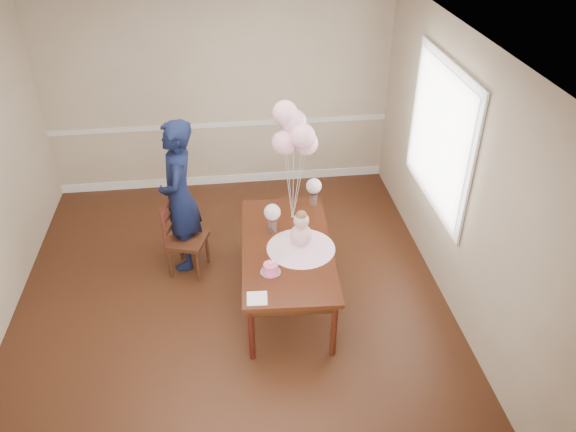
% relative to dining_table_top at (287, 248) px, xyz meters
% --- Properties ---
extents(floor, '(4.50, 5.00, 0.00)m').
position_rel_dining_table_top_xyz_m(floor, '(-0.59, 0.02, -0.65)').
color(floor, black).
rests_on(floor, ground).
extents(ceiling, '(4.50, 5.00, 0.02)m').
position_rel_dining_table_top_xyz_m(ceiling, '(-0.59, 0.02, 2.05)').
color(ceiling, silver).
rests_on(ceiling, wall_back).
extents(wall_back, '(4.50, 0.02, 2.70)m').
position_rel_dining_table_top_xyz_m(wall_back, '(-0.59, 2.52, 0.70)').
color(wall_back, tan).
rests_on(wall_back, floor).
extents(wall_front, '(4.50, 0.02, 2.70)m').
position_rel_dining_table_top_xyz_m(wall_front, '(-0.59, -2.48, 0.70)').
color(wall_front, tan).
rests_on(wall_front, floor).
extents(wall_right, '(0.02, 5.00, 2.70)m').
position_rel_dining_table_top_xyz_m(wall_right, '(1.66, 0.02, 0.70)').
color(wall_right, tan).
rests_on(wall_right, floor).
extents(chair_rail_trim, '(4.50, 0.02, 0.07)m').
position_rel_dining_table_top_xyz_m(chair_rail_trim, '(-0.59, 2.51, 0.25)').
color(chair_rail_trim, silver).
rests_on(chair_rail_trim, wall_back).
extents(baseboard_trim, '(4.50, 0.02, 0.12)m').
position_rel_dining_table_top_xyz_m(baseboard_trim, '(-0.59, 2.51, -0.59)').
color(baseboard_trim, white).
rests_on(baseboard_trim, floor).
extents(window_frame, '(0.02, 1.66, 1.56)m').
position_rel_dining_table_top_xyz_m(window_frame, '(1.64, 0.52, 0.90)').
color(window_frame, white).
rests_on(window_frame, wall_right).
extents(window_blinds, '(0.01, 1.50, 1.40)m').
position_rel_dining_table_top_xyz_m(window_blinds, '(1.62, 0.52, 0.90)').
color(window_blinds, silver).
rests_on(window_blinds, wall_right).
extents(dining_table_top, '(1.01, 1.85, 0.05)m').
position_rel_dining_table_top_xyz_m(dining_table_top, '(0.00, 0.00, 0.00)').
color(dining_table_top, black).
rests_on(dining_table_top, table_leg_fl).
extents(table_apron, '(0.91, 1.76, 0.09)m').
position_rel_dining_table_top_xyz_m(table_apron, '(0.00, 0.00, -0.07)').
color(table_apron, black).
rests_on(table_apron, table_leg_fl).
extents(table_leg_fl, '(0.07, 0.07, 0.63)m').
position_rel_dining_table_top_xyz_m(table_leg_fl, '(-0.43, -0.80, -0.34)').
color(table_leg_fl, black).
rests_on(table_leg_fl, floor).
extents(table_leg_fr, '(0.07, 0.07, 0.63)m').
position_rel_dining_table_top_xyz_m(table_leg_fr, '(0.33, -0.85, -0.34)').
color(table_leg_fr, black).
rests_on(table_leg_fr, floor).
extents(table_leg_bl, '(0.07, 0.07, 0.63)m').
position_rel_dining_table_top_xyz_m(table_leg_bl, '(-0.33, 0.85, -0.34)').
color(table_leg_bl, black).
rests_on(table_leg_bl, floor).
extents(table_leg_br, '(0.07, 0.07, 0.63)m').
position_rel_dining_table_top_xyz_m(table_leg_br, '(0.43, 0.80, -0.34)').
color(table_leg_br, black).
rests_on(table_leg_br, floor).
extents(baby_skirt, '(0.72, 0.72, 0.09)m').
position_rel_dining_table_top_xyz_m(baby_skirt, '(0.13, -0.05, 0.07)').
color(baby_skirt, '#FFBBDA').
rests_on(baby_skirt, dining_table_top).
extents(baby_torso, '(0.22, 0.22, 0.22)m').
position_rel_dining_table_top_xyz_m(baby_torso, '(0.13, -0.05, 0.18)').
color(baby_torso, '#E892C2').
rests_on(baby_torso, baby_skirt).
extents(baby_head, '(0.15, 0.15, 0.15)m').
position_rel_dining_table_top_xyz_m(baby_head, '(0.13, -0.05, 0.36)').
color(baby_head, '#D19F90').
rests_on(baby_head, baby_torso).
extents(baby_hair, '(0.11, 0.11, 0.11)m').
position_rel_dining_table_top_xyz_m(baby_hair, '(0.13, -0.05, 0.41)').
color(baby_hair, brown).
rests_on(baby_hair, baby_head).
extents(cake_platter, '(0.21, 0.21, 0.01)m').
position_rel_dining_table_top_xyz_m(cake_platter, '(-0.20, -0.39, 0.03)').
color(cake_platter, silver).
rests_on(cake_platter, dining_table_top).
extents(birthday_cake, '(0.14, 0.14, 0.09)m').
position_rel_dining_table_top_xyz_m(birthday_cake, '(-0.20, -0.39, 0.07)').
color(birthday_cake, '#F74E90').
rests_on(birthday_cake, cake_platter).
extents(cake_flower_a, '(0.03, 0.03, 0.03)m').
position_rel_dining_table_top_xyz_m(cake_flower_a, '(-0.20, -0.39, 0.13)').
color(cake_flower_a, white).
rests_on(cake_flower_a, birthday_cake).
extents(cake_flower_b, '(0.03, 0.03, 0.03)m').
position_rel_dining_table_top_xyz_m(cake_flower_b, '(-0.18, -0.38, 0.13)').
color(cake_flower_b, white).
rests_on(cake_flower_b, birthday_cake).
extents(rose_vase_near, '(0.10, 0.10, 0.14)m').
position_rel_dining_table_top_xyz_m(rose_vase_near, '(-0.12, 0.28, 0.09)').
color(rose_vase_near, silver).
rests_on(rose_vase_near, dining_table_top).
extents(roses_near, '(0.17, 0.17, 0.17)m').
position_rel_dining_table_top_xyz_m(roses_near, '(-0.12, 0.28, 0.26)').
color(roses_near, beige).
rests_on(roses_near, rose_vase_near).
extents(rose_vase_far, '(0.10, 0.10, 0.14)m').
position_rel_dining_table_top_xyz_m(rose_vase_far, '(0.39, 0.74, 0.09)').
color(rose_vase_far, white).
rests_on(rose_vase_far, dining_table_top).
extents(roses_far, '(0.17, 0.17, 0.17)m').
position_rel_dining_table_top_xyz_m(roses_far, '(0.39, 0.74, 0.26)').
color(roses_far, white).
rests_on(roses_far, rose_vase_far).
extents(napkin, '(0.19, 0.19, 0.01)m').
position_rel_dining_table_top_xyz_m(napkin, '(-0.36, -0.75, 0.03)').
color(napkin, white).
rests_on(napkin, dining_table_top).
extents(balloon_weight, '(0.04, 0.04, 0.02)m').
position_rel_dining_table_top_xyz_m(balloon_weight, '(0.12, 0.49, 0.03)').
color(balloon_weight, '#B8B9BD').
rests_on(balloon_weight, dining_table_top).
extents(balloon_a, '(0.25, 0.25, 0.25)m').
position_rel_dining_table_top_xyz_m(balloon_a, '(0.03, 0.49, 0.92)').
color(balloon_a, '#EDA8B6').
rests_on(balloon_a, balloon_ribbon_a).
extents(balloon_b, '(0.25, 0.25, 0.25)m').
position_rel_dining_table_top_xyz_m(balloon_b, '(0.21, 0.44, 1.01)').
color(balloon_b, '#F7AFC9').
rests_on(balloon_b, balloon_ribbon_b).
extents(balloon_c, '(0.25, 0.25, 0.25)m').
position_rel_dining_table_top_xyz_m(balloon_c, '(0.14, 0.58, 1.10)').
color(balloon_c, '#E1A0C1').
rests_on(balloon_c, balloon_ribbon_c).
extents(balloon_d, '(0.25, 0.25, 0.25)m').
position_rel_dining_table_top_xyz_m(balloon_d, '(0.05, 0.60, 1.19)').
color(balloon_d, '#FFB4CB').
rests_on(balloon_d, balloon_ribbon_d).
extents(balloon_e, '(0.25, 0.25, 0.25)m').
position_rel_dining_table_top_xyz_m(balloon_e, '(0.26, 0.55, 0.88)').
color(balloon_e, '#FFB4C8').
rests_on(balloon_e, balloon_ribbon_e).
extents(balloon_ribbon_a, '(0.08, 0.01, 0.75)m').
position_rel_dining_table_top_xyz_m(balloon_ribbon_a, '(0.07, 0.49, 0.41)').
color(balloon_ribbon_a, white).
rests_on(balloon_ribbon_a, balloon_weight).
extents(balloon_ribbon_b, '(0.09, 0.05, 0.84)m').
position_rel_dining_table_top_xyz_m(balloon_ribbon_b, '(0.16, 0.46, 0.45)').
color(balloon_ribbon_b, white).
rests_on(balloon_ribbon_b, balloon_weight).
extents(balloon_ribbon_c, '(0.02, 0.08, 0.93)m').
position_rel_dining_table_top_xyz_m(balloon_ribbon_c, '(0.13, 0.53, 0.50)').
color(balloon_ribbon_c, white).
rests_on(balloon_ribbon_c, balloon_weight).
extents(balloon_ribbon_d, '(0.07, 0.10, 1.02)m').
position_rel_dining_table_top_xyz_m(balloon_ribbon_d, '(0.09, 0.55, 0.54)').
color(balloon_ribbon_d, silver).
rests_on(balloon_ribbon_d, balloon_weight).
extents(balloon_ribbon_e, '(0.13, 0.06, 0.70)m').
position_rel_dining_table_top_xyz_m(balloon_ribbon_e, '(0.19, 0.52, 0.39)').
color(balloon_ribbon_e, silver).
rests_on(balloon_ribbon_e, balloon_weight).
extents(dining_chair_seat, '(0.50, 0.50, 0.04)m').
position_rel_dining_table_top_xyz_m(dining_chair_seat, '(-1.04, 0.60, -0.25)').
color(dining_chair_seat, '#34180E').
rests_on(dining_chair_seat, chair_leg_fl).
extents(chair_leg_fl, '(0.05, 0.05, 0.39)m').
position_rel_dining_table_top_xyz_m(chair_leg_fl, '(-1.24, 0.49, -0.46)').
color(chair_leg_fl, '#341E0E').
rests_on(chair_leg_fl, floor).
extents(chair_leg_fr, '(0.05, 0.05, 0.39)m').
position_rel_dining_table_top_xyz_m(chair_leg_fr, '(-0.93, 0.39, -0.46)').
color(chair_leg_fr, '#3A1C0F').
rests_on(chair_leg_fr, floor).
extents(chair_leg_bl, '(0.05, 0.05, 0.39)m').
position_rel_dining_table_top_xyz_m(chair_leg_bl, '(-1.14, 0.80, -0.46)').
color(chair_leg_bl, '#32190D').
rests_on(chair_leg_bl, floor).
extents(chair_leg_br, '(0.05, 0.05, 0.39)m').
position_rel_dining_table_top_xyz_m(chair_leg_br, '(-0.83, 0.70, -0.46)').
color(chair_leg_br, black).
rests_on(chair_leg_br, floor).
extents(chair_back_post_l, '(0.05, 0.05, 0.50)m').
position_rel_dining_table_top_xyz_m(chair_back_post_l, '(-1.26, 0.50, 0.01)').
color(chair_back_post_l, '#3C1610').
rests_on(chair_back_post_l, dining_chair_seat).
extents(chair_back_post_r, '(0.05, 0.05, 0.50)m').
position_rel_dining_table_top_xyz_m(chair_back_post_r, '(-1.16, 0.81, 0.01)').
color(chair_back_post_r, '#3B1D10').
rests_on(chair_back_post_r, dining_chair_seat).
extents(chair_slat_low, '(0.14, 0.35, 0.04)m').
position_rel_dining_table_top_xyz_m(chair_slat_low, '(-1.21, 0.65, -0.10)').
color(chair_slat_low, '#3D1A10').
rests_on(chair_slat_low, dining_chair_seat).
extents(chair_slat_mid, '(0.14, 0.35, 0.04)m').
position_rel_dining_table_top_xyz_m(chair_slat_mid, '(-1.21, 0.65, 0.05)').
color(chair_slat_mid, '#3C1510').
rests_on(chair_slat_mid, dining_chair_seat).
extents(chair_slat_top, '(0.14, 0.35, 0.04)m').
position_rel_dining_table_top_xyz_m(chair_slat_top, '(-1.21, 0.65, 0.19)').
color(chair_slat_top, '#3B1810').
rests_on(chair_slat_top, dining_chair_seat).
extents(woman, '(0.43, 0.64, 1.75)m').
position_rel_dining_table_top_xyz_m(woman, '(-1.08, 0.76, 0.22)').
color(woman, black).
rests_on(woman, floor).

